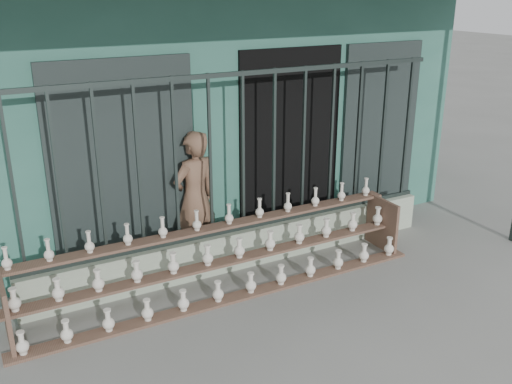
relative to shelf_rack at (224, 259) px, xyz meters
name	(u,v)px	position (x,y,z in m)	size (l,w,h in m)	color
ground	(304,318)	(0.44, -0.89, -0.36)	(60.00, 60.00, 0.00)	slate
workshop_building	(155,88)	(0.45, 3.34, 1.26)	(7.40, 6.60, 3.21)	#316758
parapet_wall	(244,247)	(0.44, 0.41, -0.14)	(5.00, 0.20, 0.45)	#A8B79D
security_fence	(243,154)	(0.44, 0.41, 0.99)	(5.00, 0.04, 1.80)	#283330
shelf_rack	(224,259)	(0.00, 0.00, 0.00)	(4.50, 0.68, 0.85)	brown
elderly_woman	(195,198)	(0.00, 0.77, 0.43)	(0.58, 0.38, 1.58)	brown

